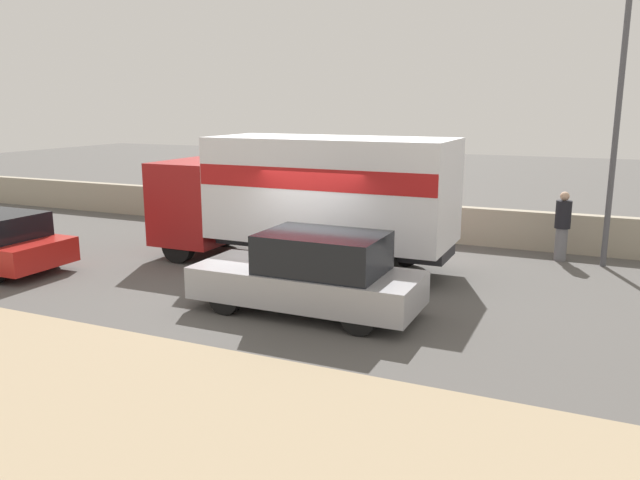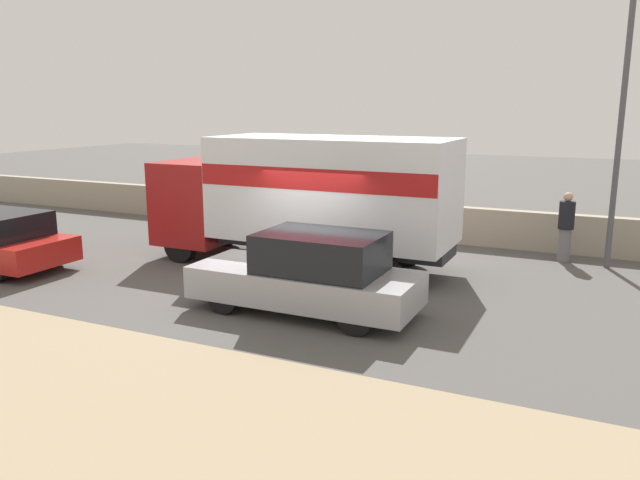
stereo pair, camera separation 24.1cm
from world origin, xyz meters
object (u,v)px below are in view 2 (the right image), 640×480
at_px(street_lamp, 623,102).
at_px(car_hatchback, 310,274).
at_px(box_truck, 308,192).
at_px(pedestrian, 566,226).

bearing_deg(street_lamp, car_hatchback, -129.57).
height_order(box_truck, pedestrian, box_truck).
distance_m(box_truck, pedestrian, 6.65).
bearing_deg(box_truck, car_hatchback, 116.98).
height_order(street_lamp, car_hatchback, street_lamp).
relative_size(street_lamp, car_hatchback, 1.56).
distance_m(street_lamp, car_hatchback, 8.71).
distance_m(street_lamp, box_truck, 7.74).
bearing_deg(car_hatchback, box_truck, -63.02).
distance_m(car_hatchback, pedestrian, 7.63).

